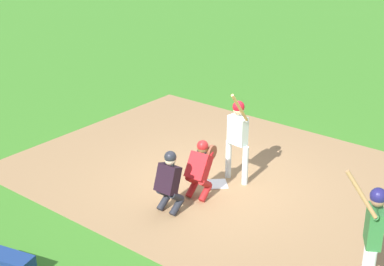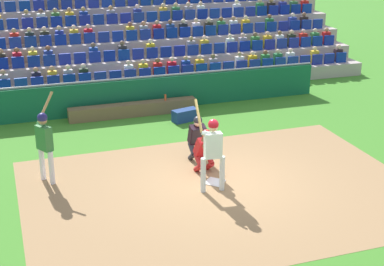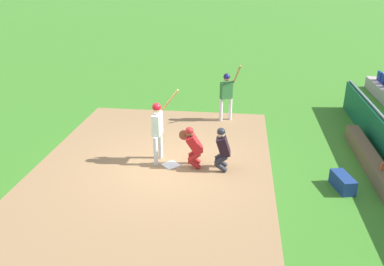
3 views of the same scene
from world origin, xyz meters
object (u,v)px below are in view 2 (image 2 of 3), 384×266
equipment_duffel_bag (185,115)px  on_deck_batter (44,139)px  catcher_crouching (205,148)px  batter_at_plate (212,147)px  home_plate_umpire (197,136)px  dugout_bench (133,109)px  home_plate_marker (215,182)px  water_bottle_on_bench (165,97)px

equipment_duffel_bag → on_deck_batter: (4.70, 3.31, 0.95)m
catcher_crouching → equipment_duffel_bag: catcher_crouching is taller
batter_at_plate → equipment_duffel_bag: (-0.94, -5.12, -0.96)m
on_deck_batter → batter_at_plate: bearing=154.3°
home_plate_umpire → on_deck_batter: 4.05m
batter_at_plate → on_deck_batter: 4.17m
home_plate_umpire → dugout_bench: bearing=-79.2°
home_plate_marker → on_deck_batter: on_deck_batter is taller
dugout_bench → water_bottle_on_bench: 1.16m
home_plate_marker → home_plate_umpire: bearing=-91.8°
dugout_bench → equipment_duffel_bag: 1.82m
water_bottle_on_bench → catcher_crouching: bearing=85.5°
on_deck_batter → catcher_crouching: bearing=169.0°
equipment_duffel_bag → on_deck_batter: size_ratio=0.38×
dugout_bench → home_plate_umpire: bearing=100.8°
batter_at_plate → catcher_crouching: 1.16m
on_deck_batter → dugout_bench: bearing=-126.3°
catcher_crouching → home_plate_marker: bearing=94.4°
home_plate_umpire → equipment_duffel_bag: 3.33m
catcher_crouching → on_deck_batter: bearing=-11.0°
home_plate_marker → dugout_bench: bearing=-82.4°
water_bottle_on_bench → home_plate_umpire: bearing=85.9°
catcher_crouching → on_deck_batter: (3.93, -0.76, 0.44)m
catcher_crouching → water_bottle_on_bench: size_ratio=6.10×
home_plate_umpire → water_bottle_on_bench: home_plate_umpire is taller
home_plate_umpire → equipment_duffel_bag: home_plate_umpire is taller
dugout_bench → on_deck_batter: bearing=53.7°
dugout_bench → equipment_duffel_bag: (-1.49, 1.05, -0.02)m
home_plate_umpire → dugout_bench: (0.81, -4.27, -0.49)m
water_bottle_on_bench → equipment_duffel_bag: size_ratio=0.24×
home_plate_marker → on_deck_batter: (3.98, -1.40, 1.13)m
water_bottle_on_bench → on_deck_batter: size_ratio=0.09×
catcher_crouching → water_bottle_on_bench: (-0.40, -5.10, -0.16)m
water_bottle_on_bench → batter_at_plate: bearing=84.7°
home_plate_umpire → batter_at_plate: bearing=82.0°
dugout_bench → equipment_duffel_bag: size_ratio=5.13×
batter_at_plate → on_deck_batter: size_ratio=0.99×
batter_at_plate → home_plate_umpire: (-0.27, -1.90, -0.45)m
water_bottle_on_bench → equipment_duffel_bag: 1.15m
catcher_crouching → dugout_bench: 5.20m
batter_at_plate → dugout_bench: (0.54, -6.18, -0.94)m
home_plate_marker → catcher_crouching: bearing=-85.6°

